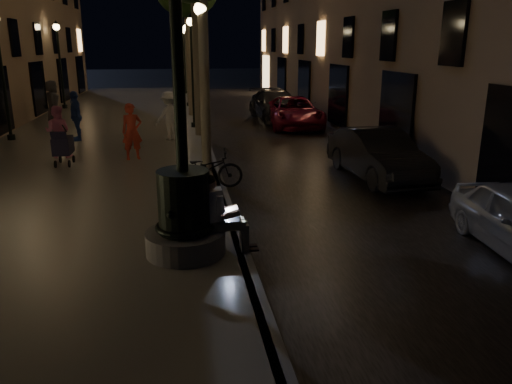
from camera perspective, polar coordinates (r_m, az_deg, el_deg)
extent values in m
plane|color=black|center=(21.60, -6.12, 6.48)|extent=(120.00, 120.00, 0.00)
cube|color=black|center=(21.95, 1.78, 6.75)|extent=(6.00, 45.00, 0.02)
cube|color=slate|center=(21.76, -16.76, 6.21)|extent=(8.00, 45.00, 0.20)
cube|color=#59595B|center=(21.59, -6.13, 6.74)|extent=(0.25, 45.00, 0.20)
cylinder|color=#59595B|center=(8.90, -8.04, -5.69)|extent=(1.40, 1.40, 0.40)
cylinder|color=black|center=(8.65, -8.23, -1.08)|extent=(0.90, 0.90, 1.10)
torus|color=black|center=(8.79, -8.11, -3.88)|extent=(1.04, 1.04, 0.10)
torus|color=black|center=(8.54, -8.34, 1.48)|extent=(0.89, 0.89, 0.09)
cylinder|color=black|center=(8.26, -8.86, 13.27)|extent=(0.20, 0.20, 3.20)
cube|color=tan|center=(8.82, -4.53, -3.73)|extent=(0.38, 0.26, 0.19)
cube|color=white|center=(8.69, -5.01, -1.51)|extent=(0.48, 0.28, 0.61)
sphere|color=tan|center=(8.58, -5.29, 0.99)|extent=(0.22, 0.22, 0.22)
sphere|color=black|center=(8.57, -5.37, 1.26)|extent=(0.22, 0.22, 0.22)
cube|color=tan|center=(8.75, -2.81, -3.87)|extent=(0.49, 0.14, 0.15)
cube|color=tan|center=(8.93, -2.94, -3.44)|extent=(0.49, 0.14, 0.15)
cube|color=tan|center=(8.86, -1.27, -5.29)|extent=(0.14, 0.13, 0.50)
cube|color=tan|center=(9.04, -1.43, -4.84)|extent=(0.14, 0.13, 0.50)
cube|color=black|center=(8.97, -0.58, -6.63)|extent=(0.28, 0.11, 0.03)
cube|color=black|center=(9.14, -0.76, -6.16)|extent=(0.28, 0.11, 0.03)
cube|color=black|center=(8.81, -2.74, -3.12)|extent=(0.26, 0.35, 0.02)
cube|color=black|center=(8.76, -3.87, -2.45)|extent=(0.09, 0.35, 0.23)
cube|color=#B2C1FF|center=(8.76, -3.76, -2.45)|extent=(0.07, 0.32, 0.19)
cylinder|color=#6B604C|center=(14.31, -5.90, 12.28)|extent=(0.28, 0.28, 5.00)
cylinder|color=#6B604C|center=(20.29, -6.78, 13.63)|extent=(0.28, 0.28, 5.10)
cylinder|color=#6B604C|center=(26.28, -7.59, 14.03)|extent=(0.28, 0.28, 4.90)
cylinder|color=#6B604C|center=(32.28, -7.78, 14.73)|extent=(0.28, 0.28, 5.20)
cylinder|color=black|center=(14.68, -5.82, 2.90)|extent=(0.28, 0.28, 0.20)
cylinder|color=black|center=(14.33, -6.07, 11.08)|extent=(0.12, 0.12, 4.40)
sphere|color=#FFD88C|center=(14.30, -6.36, 20.09)|extent=(0.36, 0.36, 0.36)
cylinder|color=black|center=(22.53, -7.05, 7.64)|extent=(0.28, 0.28, 0.20)
cylinder|color=black|center=(22.30, -7.24, 12.97)|extent=(0.12, 0.12, 4.40)
sphere|color=#FFD88C|center=(22.28, -7.46, 18.75)|extent=(0.36, 0.36, 0.36)
cone|color=black|center=(22.29, -7.49, 19.39)|extent=(0.30, 0.30, 0.22)
cylinder|color=black|center=(30.46, -7.65, 9.92)|extent=(0.28, 0.28, 0.20)
cylinder|color=black|center=(30.29, -7.80, 13.86)|extent=(0.12, 0.12, 4.40)
sphere|color=#FFD88C|center=(30.27, -7.98, 18.12)|extent=(0.36, 0.36, 0.36)
cone|color=black|center=(30.28, -8.00, 18.59)|extent=(0.30, 0.30, 0.22)
cylinder|color=black|center=(38.41, -8.01, 11.25)|extent=(0.28, 0.28, 0.20)
cylinder|color=black|center=(38.28, -8.13, 14.38)|extent=(0.12, 0.12, 4.40)
sphere|color=#FFD88C|center=(38.27, -8.28, 17.75)|extent=(0.36, 0.36, 0.36)
cone|color=black|center=(38.28, -8.29, 18.12)|extent=(0.30, 0.30, 0.22)
cylinder|color=black|center=(21.50, -26.18, 5.64)|extent=(0.28, 0.28, 0.20)
cylinder|color=black|center=(21.26, -26.91, 11.19)|extent=(0.12, 0.12, 4.40)
cylinder|color=black|center=(31.10, -21.00, 9.12)|extent=(0.28, 0.28, 0.20)
cylinder|color=black|center=(30.94, -21.41, 12.97)|extent=(0.12, 0.12, 4.40)
sphere|color=#FFD88C|center=(30.92, -21.86, 17.11)|extent=(0.36, 0.36, 0.36)
cone|color=black|center=(30.93, -21.92, 17.57)|extent=(0.30, 0.30, 0.22)
cube|color=black|center=(16.19, -21.20, 4.99)|extent=(0.50, 0.83, 0.50)
cube|color=black|center=(15.76, -21.61, 5.89)|extent=(0.44, 0.19, 0.33)
cylinder|color=black|center=(16.01, -21.95, 2.96)|extent=(0.04, 0.22, 0.22)
cylinder|color=black|center=(15.92, -20.55, 3.04)|extent=(0.04, 0.22, 0.22)
cylinder|color=black|center=(16.64, -21.46, 3.49)|extent=(0.04, 0.22, 0.22)
cylinder|color=black|center=(16.56, -20.12, 3.57)|extent=(0.04, 0.22, 0.22)
cylinder|color=black|center=(16.54, -21.05, 6.80)|extent=(0.03, 0.50, 0.31)
imported|color=black|center=(14.71, 13.74, 4.17)|extent=(1.77, 4.38, 1.42)
imported|color=maroon|center=(23.65, 4.33, 9.10)|extent=(2.58, 5.12, 1.39)
imported|color=#2F2F34|center=(25.93, 2.33, 9.89)|extent=(2.40, 5.22, 1.48)
imported|color=#BA3525|center=(16.35, -13.99, 6.71)|extent=(0.74, 0.59, 1.78)
imported|color=pink|center=(17.38, -21.71, 6.42)|extent=(0.91, 0.76, 1.67)
imported|color=silver|center=(19.51, -9.87, 8.58)|extent=(1.37, 1.20, 1.83)
imported|color=#294497|center=(20.28, -19.90, 8.18)|extent=(0.74, 1.18, 1.87)
imported|color=#323136|center=(25.21, -22.20, 9.51)|extent=(0.75, 1.03, 1.95)
imported|color=black|center=(12.72, -5.81, 2.60)|extent=(1.90, 0.69, 0.99)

